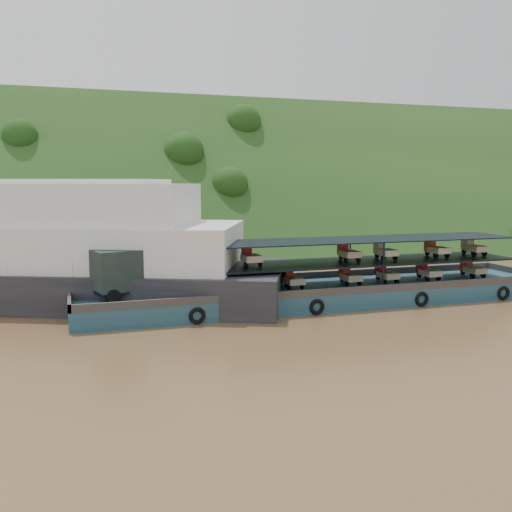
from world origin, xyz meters
name	(u,v)px	position (x,y,z in m)	size (l,w,h in m)	color
ground	(296,304)	(0.00, 0.00, 0.00)	(160.00, 160.00, 0.00)	brown
hillside	(192,249)	(0.00, 36.00, 0.00)	(140.00, 28.00, 28.00)	#153413
cargo_barge	(311,288)	(1.21, 0.05, 1.09)	(35.00, 7.18, 4.54)	#163C4D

